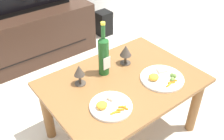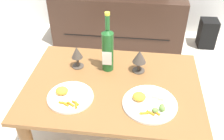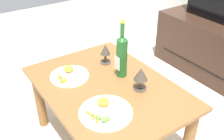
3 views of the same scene
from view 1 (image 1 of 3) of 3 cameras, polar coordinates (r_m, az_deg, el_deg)
ground_plane at (r=2.04m, az=2.10°, el=-13.49°), size 6.40×6.40×0.00m
dining_table at (r=1.75m, az=2.38°, el=-4.85°), size 1.02×0.73×0.50m
tv_stand at (r=2.82m, az=-18.00°, el=7.00°), size 1.36×0.47×0.53m
floor_speaker at (r=3.24m, az=-1.89°, el=10.38°), size 0.17×0.17×0.30m
wine_bottle at (r=1.67m, az=-1.89°, el=3.51°), size 0.07×0.07×0.38m
goblet_left at (r=1.62m, az=-7.32°, el=-0.40°), size 0.07×0.07×0.14m
goblet_right at (r=1.80m, az=3.07°, el=4.15°), size 0.08×0.08×0.15m
dinner_plate_left at (r=1.49m, az=-0.42°, el=-7.94°), size 0.25×0.25×0.05m
dinner_plate_right at (r=1.72m, az=11.06°, el=-1.69°), size 0.29×0.29×0.05m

